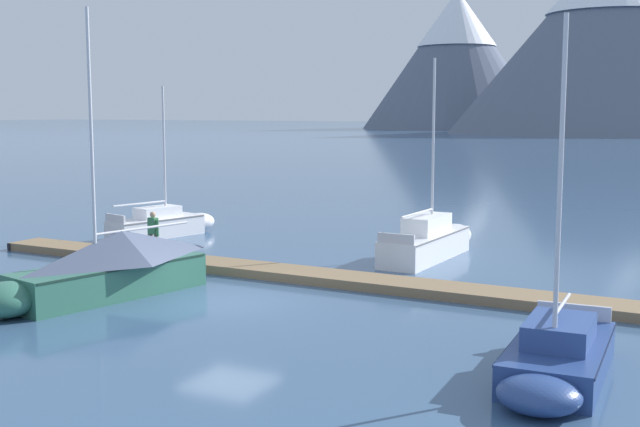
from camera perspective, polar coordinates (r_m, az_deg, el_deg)
ground_plane at (r=24.52m, az=-6.39°, el=-6.24°), size 700.00×700.00×0.00m
mountain_west_summit at (r=254.54m, az=9.56°, el=10.77°), size 56.54×56.54×41.54m
mountain_central_massif at (r=213.52m, az=19.58°, el=11.75°), size 76.56×76.56×46.14m
dock at (r=27.83m, az=-1.87°, el=-4.26°), size 26.26×2.44×0.30m
sailboat_nearest_berth at (r=37.61m, az=-10.88°, el=-0.71°), size 2.74×5.71×6.78m
sailboat_second_berth at (r=25.63m, az=-14.93°, el=-3.68°), size 3.48×7.60×8.69m
sailboat_mid_dock_port at (r=31.96m, az=7.80°, el=-1.88°), size 1.87×7.05×7.68m
sailboat_mid_dock_starboard at (r=18.13m, az=16.27°, el=-9.71°), size 2.09×5.50×7.61m
person_on_dock at (r=30.65m, az=-11.64°, el=-1.22°), size 0.58×0.29×1.69m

